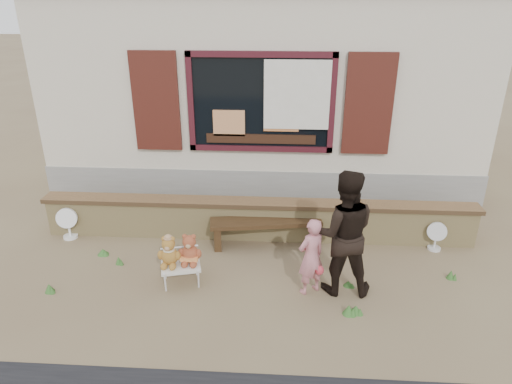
# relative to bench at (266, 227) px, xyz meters

# --- Properties ---
(ground) EXTENTS (80.00, 80.00, 0.00)m
(ground) POSITION_rel_bench_xyz_m (-0.15, -0.75, -0.33)
(ground) COLOR brown
(ground) RESTS_ON ground
(shopfront) EXTENTS (8.04, 5.13, 4.00)m
(shopfront) POSITION_rel_bench_xyz_m (-0.15, 3.74, 1.67)
(shopfront) COLOR #B3A990
(shopfront) RESTS_ON ground
(brick_wall) EXTENTS (7.10, 0.36, 0.67)m
(brick_wall) POSITION_rel_bench_xyz_m (-0.15, 0.25, 0.01)
(brick_wall) COLOR tan
(brick_wall) RESTS_ON ground
(bench) EXTENTS (1.80, 0.63, 0.45)m
(bench) POSITION_rel_bench_xyz_m (0.00, 0.00, 0.00)
(bench) COLOR #312011
(bench) RESTS_ON ground
(folding_chair) EXTENTS (0.63, 0.59, 0.33)m
(folding_chair) POSITION_rel_bench_xyz_m (-1.14, -1.13, -0.04)
(folding_chair) COLOR beige
(folding_chair) RESTS_ON ground
(teddy_bear_left) EXTENTS (0.38, 0.35, 0.44)m
(teddy_bear_left) POSITION_rel_bench_xyz_m (-1.27, -1.16, 0.22)
(teddy_bear_left) COLOR brown
(teddy_bear_left) RESTS_ON folding_chair
(teddy_bear_right) EXTENTS (0.39, 0.36, 0.45)m
(teddy_bear_right) POSITION_rel_bench_xyz_m (-1.00, -1.09, 0.22)
(teddy_bear_right) COLOR brown
(teddy_bear_right) RESTS_ON folding_chair
(child) EXTENTS (0.48, 0.44, 1.11)m
(child) POSITION_rel_bench_xyz_m (0.65, -1.22, 0.22)
(child) COLOR #D68089
(child) RESTS_ON ground
(adult) EXTENTS (0.86, 0.68, 1.76)m
(adult) POSITION_rel_bench_xyz_m (1.06, -1.13, 0.55)
(adult) COLOR black
(adult) RESTS_ON ground
(fan_left) EXTENTS (0.35, 0.23, 0.55)m
(fan_left) POSITION_rel_bench_xyz_m (-3.27, 0.03, -0.05)
(fan_left) COLOR white
(fan_left) RESTS_ON ground
(fan_right) EXTENTS (0.31, 0.21, 0.49)m
(fan_right) POSITION_rel_bench_xyz_m (2.69, 0.03, -0.09)
(fan_right) COLOR silver
(fan_right) RESTS_ON ground
(grass_tufts) EXTENTS (5.71, 1.39, 0.14)m
(grass_tufts) POSITION_rel_bench_xyz_m (-0.21, -1.17, -0.27)
(grass_tufts) COLOR #366628
(grass_tufts) RESTS_ON ground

